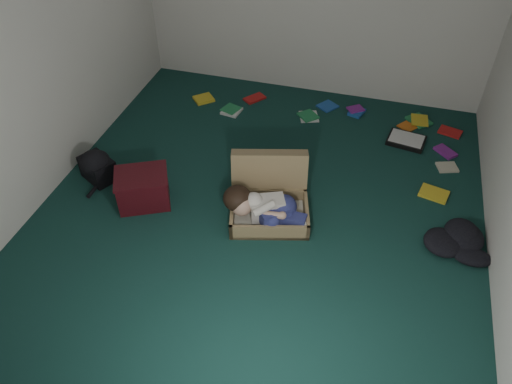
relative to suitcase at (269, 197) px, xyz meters
The scene contains 10 objects.
floor 0.17m from the suitcase, 162.04° to the right, with size 4.50×4.50×0.00m, color #143A33.
wall_front 2.55m from the suitcase, 91.91° to the right, with size 4.50×4.50×0.00m, color silver.
wall_left 2.37m from the suitcase, behind, with size 4.50×4.50×0.00m, color silver.
suitcase is the anchor object (origin of this frame).
person 0.19m from the suitcase, 90.15° to the right, with size 0.78×0.39×0.32m.
maroon_bin 1.17m from the suitcase, 169.25° to the right, with size 0.59×0.55×0.33m.
backpack 1.73m from the suitcase, behind, with size 0.42×0.34×0.25m, color black, non-canonical shape.
clothing_pile 1.63m from the suitcase, ahead, with size 0.47×0.39×0.15m, color black, non-canonical shape.
paper_tray 1.84m from the suitcase, 50.70° to the left, with size 0.43×0.35×0.05m.
book_scatter 1.66m from the suitcase, 69.91° to the left, with size 3.11×1.52×0.02m.
Camera 1 is at (0.87, -3.21, 3.23)m, focal length 35.00 mm.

